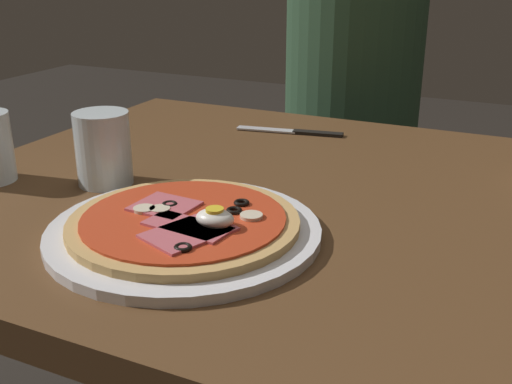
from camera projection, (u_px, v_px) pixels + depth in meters
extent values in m
cube|color=brown|center=(333.00, 212.00, 0.84)|extent=(1.11, 0.82, 0.04)
cylinder|color=#3C2715|center=(173.00, 267.00, 1.46)|extent=(0.07, 0.07, 0.68)
cylinder|color=white|center=(184.00, 231.00, 0.72)|extent=(0.32, 0.32, 0.01)
cylinder|color=tan|center=(184.00, 223.00, 0.72)|extent=(0.27, 0.27, 0.01)
cylinder|color=red|center=(184.00, 218.00, 0.71)|extent=(0.23, 0.23, 0.00)
torus|color=black|center=(242.00, 203.00, 0.75)|extent=(0.02, 0.02, 0.00)
torus|color=black|center=(170.00, 205.00, 0.74)|extent=(0.02, 0.02, 0.00)
torus|color=black|center=(234.00, 210.00, 0.72)|extent=(0.02, 0.02, 0.00)
torus|color=black|center=(183.00, 247.00, 0.63)|extent=(0.02, 0.02, 0.00)
cube|color=#C65B66|center=(189.00, 232.00, 0.67)|extent=(0.09, 0.11, 0.00)
cube|color=#C65B66|center=(165.00, 206.00, 0.74)|extent=(0.07, 0.07, 0.00)
cube|color=#C65B66|center=(187.00, 226.00, 0.68)|extent=(0.10, 0.05, 0.00)
cylinder|color=beige|center=(251.00, 216.00, 0.71)|extent=(0.03, 0.03, 0.00)
cylinder|color=beige|center=(160.00, 209.00, 0.73)|extent=(0.02, 0.02, 0.00)
cylinder|color=beige|center=(144.00, 209.00, 0.73)|extent=(0.03, 0.03, 0.00)
ellipsoid|color=white|center=(215.00, 218.00, 0.68)|extent=(0.04, 0.03, 0.02)
cylinder|color=yellow|center=(215.00, 210.00, 0.68)|extent=(0.02, 0.02, 0.00)
cylinder|color=silver|center=(103.00, 148.00, 0.87)|extent=(0.08, 0.08, 0.10)
cylinder|color=silver|center=(106.00, 174.00, 0.88)|extent=(0.07, 0.07, 0.03)
cube|color=silver|center=(267.00, 130.00, 1.14)|extent=(0.11, 0.04, 0.00)
cube|color=black|center=(318.00, 133.00, 1.12)|extent=(0.09, 0.03, 0.01)
cylinder|color=black|center=(342.00, 271.00, 1.67)|extent=(0.29, 0.29, 0.46)
cylinder|color=#2D4C33|center=(352.00, 90.00, 1.50)|extent=(0.32, 0.32, 0.52)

